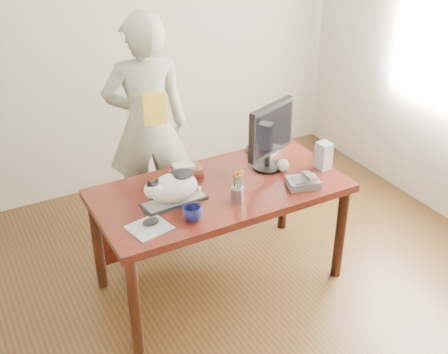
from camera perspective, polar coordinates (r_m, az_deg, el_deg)
room at (r=2.82m, az=5.36°, el=4.02°), size 4.50×4.50×4.50m
desk at (r=3.69m, az=-0.96°, el=-2.49°), size 1.60×0.80×0.75m
keyboard at (r=3.41m, az=-5.05°, el=-2.47°), size 0.40×0.17×0.02m
cat at (r=3.35m, az=-5.31°, el=-1.02°), size 0.39×0.21×0.22m
monitor at (r=3.67m, az=4.76°, el=4.45°), size 0.40×0.26×0.46m
pen_cup at (r=3.40m, az=1.36°, el=-1.55°), size 0.09×0.09×0.20m
mousepad at (r=3.20m, az=-7.60°, el=-5.10°), size 0.26×0.24×0.00m
mouse at (r=3.21m, az=-7.43°, el=-4.52°), size 0.11×0.08×0.04m
coffee_mug at (r=3.22m, az=-3.23°, el=-3.72°), size 0.16×0.16×0.09m
phone at (r=3.59m, az=8.10°, el=-0.48°), size 0.23×0.19×0.09m
speaker at (r=3.80m, az=10.08°, el=2.15°), size 0.09×0.10×0.19m
baseball at (r=3.75m, az=6.00°, el=1.19°), size 0.08×0.08×0.08m
book_stack at (r=3.69m, az=-3.91°, el=0.66°), size 0.23×0.18×0.08m
calculator at (r=4.00m, az=4.02°, el=2.98°), size 0.23×0.25×0.06m
person at (r=4.19m, az=-7.81°, el=5.12°), size 0.70×0.55×1.70m
held_book at (r=3.96m, az=-7.09°, el=6.87°), size 0.18×0.13×0.22m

